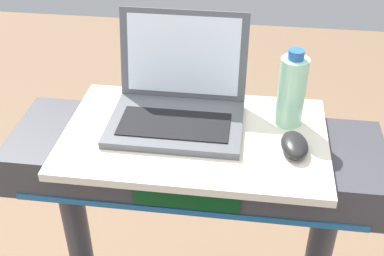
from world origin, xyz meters
TOP-DOWN VIEW (x-y plane):
  - desk_board at (0.00, 0.70)m, footprint 0.62×0.39m
  - laptop at (-0.05, 0.76)m, footprint 0.32×0.27m
  - computer_mouse at (0.23, 0.66)m, footprint 0.07×0.11m
  - water_bottle at (0.22, 0.78)m, footprint 0.07×0.07m

SIDE VIEW (x-z plane):
  - desk_board at x=0.00m, z-range 1.09..1.11m
  - computer_mouse at x=0.23m, z-range 1.11..1.15m
  - laptop at x=-0.05m, z-range 1.04..1.28m
  - water_bottle at x=0.22m, z-range 1.10..1.30m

